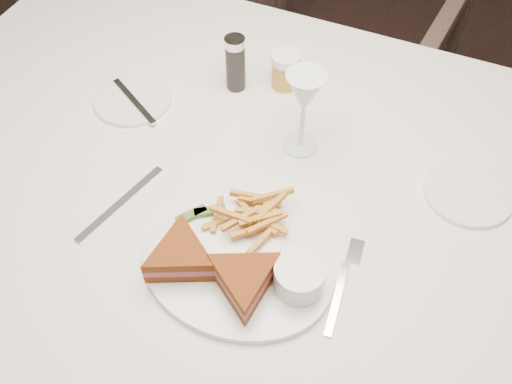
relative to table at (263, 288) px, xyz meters
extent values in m
plane|color=black|center=(-0.26, 0.05, -0.38)|extent=(5.00, 5.00, 0.00)
cube|color=white|center=(0.00, 0.00, 0.00)|extent=(1.65, 1.17, 0.75)
imported|color=#44332A|center=(-0.08, 0.84, -0.01)|extent=(0.82, 0.78, 0.73)
ellipsoid|color=white|center=(0.01, -0.17, 0.38)|extent=(0.34, 0.28, 0.01)
cube|color=silver|center=(-0.23, -0.12, 0.38)|extent=(0.08, 0.20, 0.00)
cylinder|color=white|center=(-0.33, 0.13, 0.38)|extent=(0.16, 0.16, 0.01)
cylinder|color=white|center=(0.35, 0.11, 0.38)|extent=(0.16, 0.16, 0.01)
cylinder|color=black|center=(-0.14, 0.24, 0.44)|extent=(0.04, 0.04, 0.12)
cylinder|color=#B7822C|center=(-0.05, 0.28, 0.42)|extent=(0.06, 0.06, 0.08)
cube|color=#416222|center=(-0.07, -0.09, 0.40)|extent=(0.06, 0.04, 0.01)
cube|color=#416222|center=(-0.10, -0.11, 0.40)|extent=(0.05, 0.05, 0.01)
cylinder|color=white|center=(0.11, -0.18, 0.42)|extent=(0.08, 0.08, 0.05)
camera|label=1|loc=(0.19, -0.61, 1.19)|focal=40.00mm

